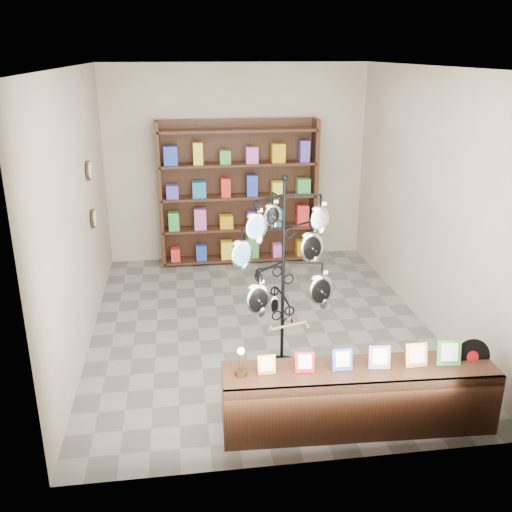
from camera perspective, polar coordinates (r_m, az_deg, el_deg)
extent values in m
plane|color=slate|center=(7.02, 0.39, -6.88)|extent=(5.00, 5.00, 0.00)
plane|color=#BEAD99|center=(8.90, -1.95, 9.14)|extent=(4.00, 0.00, 4.00)
plane|color=#BEAD99|center=(4.16, 5.46, -3.81)|extent=(4.00, 0.00, 4.00)
plane|color=#BEAD99|center=(6.51, -17.32, 4.18)|extent=(0.00, 5.00, 5.00)
plane|color=#BEAD99|center=(7.05, 16.80, 5.40)|extent=(0.00, 5.00, 5.00)
plane|color=white|center=(6.27, 0.46, 18.41)|extent=(5.00, 5.00, 0.00)
cylinder|color=black|center=(6.14, 2.56, -10.99)|extent=(0.51, 0.51, 0.03)
cylinder|color=black|center=(5.69, 2.72, -2.35)|extent=(0.04, 0.04, 2.02)
sphere|color=black|center=(5.39, 2.90, 7.84)|extent=(0.07, 0.07, 0.07)
ellipsoid|color=silver|center=(6.02, 1.87, -4.95)|extent=(0.11, 0.06, 0.21)
cube|color=tan|center=(5.59, 3.33, -6.93)|extent=(0.37, 0.13, 0.04)
cube|color=black|center=(5.23, 10.17, -13.77)|extent=(2.40, 0.59, 0.58)
cube|color=gold|center=(4.89, 1.07, -10.80)|extent=(0.15, 0.06, 0.17)
cube|color=#AD0D11|center=(4.93, 4.89, -10.52)|extent=(0.16, 0.06, 0.18)
cube|color=#263FA5|center=(4.99, 8.62, -10.21)|extent=(0.18, 0.07, 0.19)
cube|color=#E54C33|center=(5.07, 12.24, -9.87)|extent=(0.19, 0.07, 0.20)
cube|color=gold|center=(5.17, 15.73, -9.50)|extent=(0.20, 0.07, 0.22)
cube|color=#337233|center=(5.28, 18.74, -9.15)|extent=(0.21, 0.07, 0.23)
cylinder|color=black|center=(5.46, 20.83, -9.39)|extent=(0.33, 0.09, 0.32)
cylinder|color=#AD0D11|center=(5.46, 20.85, -9.40)|extent=(0.11, 0.03, 0.11)
cylinder|color=#432D13|center=(4.90, -1.50, -11.57)|extent=(0.11, 0.11, 0.04)
cylinder|color=#432D13|center=(4.85, -1.51, -10.59)|extent=(0.02, 0.02, 0.15)
sphere|color=#FFBF59|center=(4.80, -1.52, -9.48)|extent=(0.06, 0.06, 0.06)
cube|color=black|center=(8.93, -1.88, 6.54)|extent=(2.40, 0.04, 2.20)
cube|color=black|center=(8.73, -9.53, 5.97)|extent=(0.06, 0.36, 2.20)
cube|color=black|center=(8.97, 5.79, 6.52)|extent=(0.06, 0.36, 2.20)
cube|color=black|center=(9.08, -1.70, -0.15)|extent=(2.36, 0.36, 0.04)
cube|color=black|center=(8.92, -1.73, 2.87)|extent=(2.36, 0.36, 0.03)
cube|color=black|center=(8.79, -1.76, 5.99)|extent=(2.36, 0.36, 0.04)
cube|color=black|center=(8.68, -1.80, 9.19)|extent=(2.36, 0.36, 0.04)
cube|color=black|center=(8.60, -1.83, 12.47)|extent=(2.36, 0.36, 0.04)
cylinder|color=black|center=(7.21, -16.40, 8.20)|extent=(0.03, 0.24, 0.24)
cylinder|color=black|center=(7.34, -15.95, 3.62)|extent=(0.03, 0.24, 0.24)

